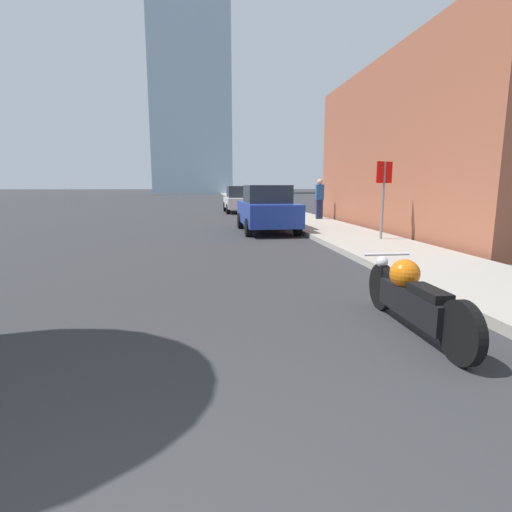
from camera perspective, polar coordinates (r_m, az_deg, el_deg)
name	(u,v)px	position (r m, az deg, el deg)	size (l,w,h in m)	color
sidewalk	(249,201)	(41.43, -0.95, 7.80)	(2.54, 240.00, 0.15)	#9E998E
brick_storefront	(507,149)	(17.97, 32.25, 12.79)	(10.30, 12.55, 6.03)	#9E563D
motorcycle	(412,297)	(5.00, 21.43, -5.47)	(0.62, 2.37, 0.81)	black
parked_car_blue	(267,209)	(14.66, 1.56, 6.74)	(1.93, 4.22, 1.69)	#1E3899
parked_car_white	(240,200)	(25.36, -2.35, 8.06)	(1.94, 4.14, 1.65)	silver
stop_sign	(384,187)	(12.10, 17.77, 9.43)	(0.57, 0.26, 2.20)	slate
pedestrian	(320,198)	(18.93, 9.07, 8.18)	(0.36, 0.26, 1.84)	#1E2347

